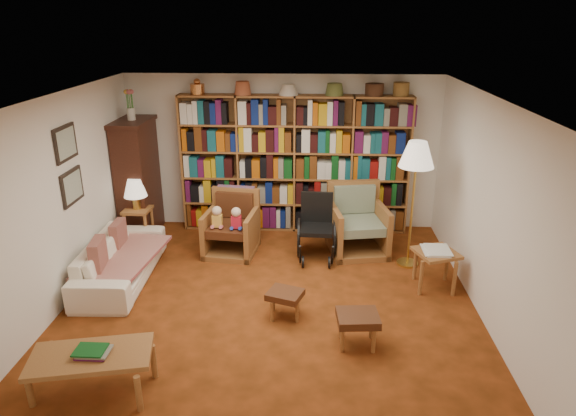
# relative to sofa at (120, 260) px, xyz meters

# --- Properties ---
(floor) EXTENTS (5.00, 5.00, 0.00)m
(floor) POSITION_rel_sofa_xyz_m (2.05, -0.45, -0.28)
(floor) COLOR #8D3C15
(floor) RESTS_ON ground
(ceiling) EXTENTS (5.00, 5.00, 0.00)m
(ceiling) POSITION_rel_sofa_xyz_m (2.05, -0.45, 2.22)
(ceiling) COLOR white
(ceiling) RESTS_ON wall_back
(wall_back) EXTENTS (5.00, 0.00, 5.00)m
(wall_back) POSITION_rel_sofa_xyz_m (2.05, 2.05, 0.97)
(wall_back) COLOR white
(wall_back) RESTS_ON floor
(wall_front) EXTENTS (5.00, 0.00, 5.00)m
(wall_front) POSITION_rel_sofa_xyz_m (2.05, -2.95, 0.97)
(wall_front) COLOR white
(wall_front) RESTS_ON floor
(wall_left) EXTENTS (0.00, 5.00, 5.00)m
(wall_left) POSITION_rel_sofa_xyz_m (-0.45, -0.45, 0.97)
(wall_left) COLOR white
(wall_left) RESTS_ON floor
(wall_right) EXTENTS (0.00, 5.00, 5.00)m
(wall_right) POSITION_rel_sofa_xyz_m (4.55, -0.45, 0.97)
(wall_right) COLOR white
(wall_right) RESTS_ON floor
(bookshelf) EXTENTS (3.60, 0.30, 2.42)m
(bookshelf) POSITION_rel_sofa_xyz_m (2.25, 1.88, 0.89)
(bookshelf) COLOR #9A662F
(bookshelf) RESTS_ON floor
(curio_cabinet) EXTENTS (0.50, 0.95, 2.40)m
(curio_cabinet) POSITION_rel_sofa_xyz_m (-0.20, 1.55, 0.68)
(curio_cabinet) COLOR #3C1A10
(curio_cabinet) RESTS_ON floor
(framed_pictures) EXTENTS (0.03, 0.52, 0.97)m
(framed_pictures) POSITION_rel_sofa_xyz_m (-0.43, -0.15, 1.35)
(framed_pictures) COLOR black
(framed_pictures) RESTS_ON wall_left
(sofa) EXTENTS (1.93, 0.81, 0.56)m
(sofa) POSITION_rel_sofa_xyz_m (0.00, 0.00, 0.00)
(sofa) COLOR white
(sofa) RESTS_ON floor
(sofa_throw) EXTENTS (0.94, 1.54, 0.04)m
(sofa_throw) POSITION_rel_sofa_xyz_m (0.05, -0.00, 0.02)
(sofa_throw) COLOR beige
(sofa_throw) RESTS_ON sofa
(cushion_left) EXTENTS (0.13, 0.38, 0.38)m
(cushion_left) POSITION_rel_sofa_xyz_m (-0.13, 0.35, 0.17)
(cushion_left) COLOR maroon
(cushion_left) RESTS_ON sofa
(cushion_right) EXTENTS (0.19, 0.43, 0.41)m
(cushion_right) POSITION_rel_sofa_xyz_m (-0.13, -0.35, 0.17)
(cushion_right) COLOR maroon
(cushion_right) RESTS_ON sofa
(side_table_lamp) EXTENTS (0.40, 0.40, 0.60)m
(side_table_lamp) POSITION_rel_sofa_xyz_m (-0.10, 1.09, 0.16)
(side_table_lamp) COLOR #9A662F
(side_table_lamp) RESTS_ON floor
(table_lamp) EXTENTS (0.34, 0.34, 0.47)m
(table_lamp) POSITION_rel_sofa_xyz_m (-0.10, 1.09, 0.64)
(table_lamp) COLOR gold
(table_lamp) RESTS_ON side_table_lamp
(armchair_leather) EXTENTS (0.82, 0.86, 0.93)m
(armchair_leather) POSITION_rel_sofa_xyz_m (1.35, 0.99, 0.10)
(armchair_leather) COLOR #9A662F
(armchair_leather) RESTS_ON floor
(armchair_sage) EXTENTS (0.95, 0.97, 1.00)m
(armchair_sage) POSITION_rel_sofa_xyz_m (3.23, 1.13, 0.10)
(armchair_sage) COLOR #9A662F
(armchair_sage) RESTS_ON floor
(wheelchair) EXTENTS (0.54, 0.76, 0.95)m
(wheelchair) POSITION_rel_sofa_xyz_m (2.61, 0.84, 0.15)
(wheelchair) COLOR black
(wheelchair) RESTS_ON floor
(floor_lamp) EXTENTS (0.47, 0.47, 1.79)m
(floor_lamp) POSITION_rel_sofa_xyz_m (3.92, 0.64, 1.26)
(floor_lamp) COLOR gold
(floor_lamp) RESTS_ON floor
(side_table_papers) EXTENTS (0.63, 0.63, 0.55)m
(side_table_papers) POSITION_rel_sofa_xyz_m (4.14, -0.02, 0.15)
(side_table_papers) COLOR #9A662F
(side_table_papers) RESTS_ON floor
(footstool_a) EXTENTS (0.47, 0.44, 0.33)m
(footstool_a) POSITION_rel_sofa_xyz_m (2.25, -0.81, -0.01)
(footstool_a) COLOR #512415
(footstool_a) RESTS_ON floor
(footstool_b) EXTENTS (0.47, 0.41, 0.37)m
(footstool_b) POSITION_rel_sofa_xyz_m (3.05, -1.33, 0.03)
(footstool_b) COLOR #512415
(footstool_b) RESTS_ON floor
(coffee_table) EXTENTS (1.18, 0.76, 0.47)m
(coffee_table) POSITION_rel_sofa_xyz_m (0.53, -2.19, 0.09)
(coffee_table) COLOR #9A662F
(coffee_table) RESTS_ON floor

